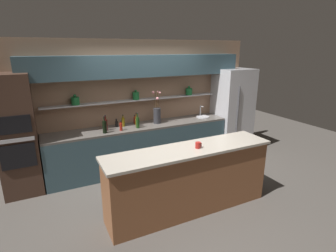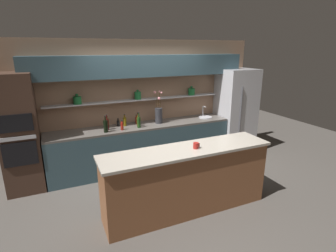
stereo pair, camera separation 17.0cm
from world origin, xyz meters
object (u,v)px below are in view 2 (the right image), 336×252
at_px(oven_tower, 20,134).
at_px(coffee_mug, 196,146).
at_px(bottle_spirit_2, 138,120).
at_px(bottle_sauce_8, 122,126).
at_px(bottle_wine_5, 106,126).
at_px(bottle_sauce_7, 118,123).
at_px(bottle_oil_4, 138,122).
at_px(bottle_oil_0, 107,123).
at_px(sink_fixture, 205,116).
at_px(bottle_sauce_1, 137,120).
at_px(bottle_wine_3, 139,122).
at_px(bottle_oil_9, 125,121).
at_px(bottle_wine_6, 107,124).
at_px(refrigerator, 235,112).
at_px(flower_vase, 159,114).

relative_size(oven_tower, coffee_mug, 20.38).
xyz_separation_m(bottle_spirit_2, bottle_sauce_8, (-0.40, -0.23, -0.03)).
distance_m(bottle_wine_5, bottle_sauce_7, 0.44).
relative_size(oven_tower, bottle_oil_4, 9.37).
distance_m(bottle_oil_0, bottle_spirit_2, 0.62).
bearing_deg(bottle_oil_4, bottle_wine_5, -168.95).
bearing_deg(sink_fixture, bottle_sauce_7, 176.08).
xyz_separation_m(bottle_sauce_1, bottle_wine_3, (-0.05, -0.32, 0.04)).
xyz_separation_m(bottle_wine_3, bottle_oil_9, (-0.22, 0.24, -0.02)).
bearing_deg(bottle_sauce_1, bottle_wine_3, -99.12).
xyz_separation_m(bottle_wine_6, bottle_sauce_7, (0.25, 0.17, -0.05)).
height_order(bottle_wine_5, bottle_wine_6, bottle_wine_5).
height_order(sink_fixture, bottle_sauce_1, sink_fixture).
height_order(refrigerator, bottle_sauce_1, refrigerator).
bearing_deg(bottle_wine_5, coffee_mug, -58.76).
distance_m(refrigerator, bottle_sauce_8, 2.76).
distance_m(refrigerator, sink_fixture, 0.81).
relative_size(bottle_spirit_2, bottle_sauce_7, 1.59).
distance_m(refrigerator, bottle_oil_4, 2.39).
bearing_deg(bottle_wine_6, bottle_oil_0, 75.38).
xyz_separation_m(sink_fixture, bottle_sauce_1, (-1.56, 0.17, 0.05)).
height_order(refrigerator, bottle_wine_6, refrigerator).
bearing_deg(bottle_oil_9, coffee_mug, -73.72).
xyz_separation_m(refrigerator, bottle_sauce_1, (-2.36, 0.22, 0.01)).
height_order(bottle_oil_4, bottle_sauce_8, bottle_oil_4).
height_order(refrigerator, oven_tower, oven_tower).
relative_size(bottle_spirit_2, bottle_wine_6, 0.84).
xyz_separation_m(bottle_spirit_2, bottle_oil_9, (-0.27, 0.03, -0.01)).
height_order(sink_fixture, bottle_sauce_8, sink_fixture).
bearing_deg(bottle_sauce_7, bottle_wine_3, -38.32).
distance_m(bottle_spirit_2, bottle_oil_9, 0.28).
bearing_deg(coffee_mug, bottle_spirit_2, 98.50).
xyz_separation_m(flower_vase, bottle_wine_3, (-0.48, -0.14, -0.07)).
xyz_separation_m(bottle_spirit_2, bottle_oil_4, (-0.03, -0.11, -0.02)).
xyz_separation_m(refrigerator, bottle_sauce_7, (-2.76, 0.18, -0.00)).
xyz_separation_m(oven_tower, sink_fixture, (3.69, 0.01, -0.08)).
xyz_separation_m(bottle_sauce_1, bottle_spirit_2, (0.00, -0.11, 0.03)).
distance_m(bottle_oil_0, bottle_sauce_7, 0.23).
bearing_deg(bottle_wine_3, bottle_sauce_8, -176.78).
bearing_deg(bottle_sauce_7, bottle_sauce_1, 5.79).
distance_m(bottle_spirit_2, bottle_wine_5, 0.75).
distance_m(sink_fixture, bottle_oil_9, 1.84).
bearing_deg(bottle_wine_3, bottle_oil_9, 133.31).
relative_size(bottle_spirit_2, bottle_sauce_8, 1.32).
height_order(flower_vase, bottle_oil_0, flower_vase).
relative_size(bottle_oil_0, bottle_oil_9, 1.01).
xyz_separation_m(refrigerator, bottle_wine_5, (-3.07, -0.13, 0.05)).
height_order(refrigerator, bottle_oil_0, refrigerator).
height_order(bottle_spirit_2, coffee_mug, bottle_spirit_2).
bearing_deg(sink_fixture, coffee_mug, -125.44).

